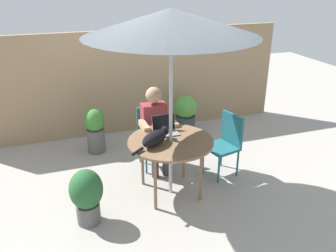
# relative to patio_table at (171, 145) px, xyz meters

# --- Properties ---
(ground_plane) EXTENTS (14.00, 14.00, 0.00)m
(ground_plane) POSITION_rel_patio_table_xyz_m (0.00, 0.00, -0.68)
(ground_plane) COLOR gray
(fence_back) EXTENTS (5.49, 0.08, 1.78)m
(fence_back) POSITION_rel_patio_table_xyz_m (0.00, 2.13, 0.21)
(fence_back) COLOR #937756
(fence_back) RESTS_ON ground
(patio_table) EXTENTS (1.06, 1.06, 0.74)m
(patio_table) POSITION_rel_patio_table_xyz_m (0.00, 0.00, 0.00)
(patio_table) COLOR brown
(patio_table) RESTS_ON ground
(patio_umbrella) EXTENTS (1.95, 1.95, 2.29)m
(patio_umbrella) POSITION_rel_patio_table_xyz_m (0.00, 0.00, 1.46)
(patio_umbrella) COLOR #B7B7BC
(patio_umbrella) RESTS_ON ground
(chair_occupied) EXTENTS (0.40, 0.40, 0.87)m
(chair_occupied) POSITION_rel_patio_table_xyz_m (0.00, 0.80, -0.18)
(chair_occupied) COLOR #1E606B
(chair_occupied) RESTS_ON ground
(chair_empty) EXTENTS (0.48, 0.48, 0.87)m
(chair_empty) POSITION_rel_patio_table_xyz_m (0.89, 0.22, -0.18)
(chair_empty) COLOR #1E606B
(chair_empty) RESTS_ON ground
(person_seated) EXTENTS (0.48, 0.48, 1.21)m
(person_seated) POSITION_rel_patio_table_xyz_m (0.00, 0.65, -0.00)
(person_seated) COLOR maroon
(person_seated) RESTS_ON ground
(laptop) EXTENTS (0.31, 0.26, 0.21)m
(laptop) POSITION_rel_patio_table_xyz_m (0.01, 0.25, 0.12)
(laptop) COLOR gray
(laptop) RESTS_ON patio_table
(cat) EXTENTS (0.56, 0.41, 0.17)m
(cat) POSITION_rel_patio_table_xyz_m (-0.20, -0.04, 0.14)
(cat) COLOR black
(cat) RESTS_ON patio_table
(potted_plant_near_fence) EXTENTS (0.37, 0.37, 0.67)m
(potted_plant_near_fence) POSITION_rel_patio_table_xyz_m (-1.08, -0.27, -0.31)
(potted_plant_near_fence) COLOR #595654
(potted_plant_near_fence) RESTS_ON ground
(potted_plant_by_chair) EXTENTS (0.39, 0.39, 0.71)m
(potted_plant_by_chair) POSITION_rel_patio_table_xyz_m (0.84, 1.64, -0.31)
(potted_plant_by_chair) COLOR #33383D
(potted_plant_by_chair) RESTS_ON ground
(potted_plant_corner) EXTENTS (0.31, 0.31, 0.73)m
(potted_plant_corner) POSITION_rel_patio_table_xyz_m (-0.74, 1.46, -0.30)
(potted_plant_corner) COLOR #595654
(potted_plant_corner) RESTS_ON ground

